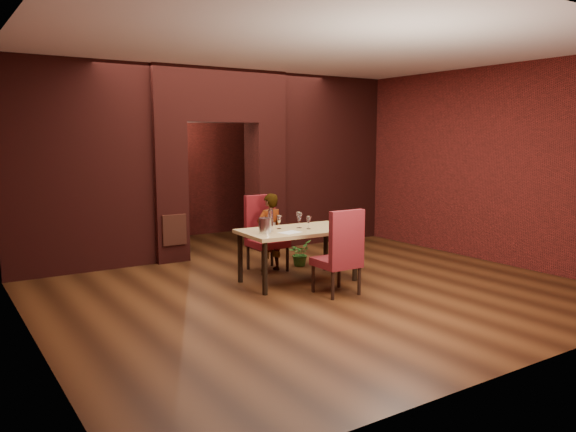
% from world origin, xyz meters
% --- Properties ---
extents(floor, '(8.00, 8.00, 0.00)m').
position_xyz_m(floor, '(0.00, 0.00, 0.00)').
color(floor, '#432410').
rests_on(floor, ground).
extents(ceiling, '(7.00, 8.00, 0.04)m').
position_xyz_m(ceiling, '(0.00, 0.00, 3.20)').
color(ceiling, silver).
rests_on(ceiling, ground).
extents(wall_back, '(7.00, 0.04, 3.20)m').
position_xyz_m(wall_back, '(0.00, 4.00, 1.60)').
color(wall_back, maroon).
rests_on(wall_back, ground).
extents(wall_front, '(7.00, 0.04, 3.20)m').
position_xyz_m(wall_front, '(0.00, -4.00, 1.60)').
color(wall_front, maroon).
rests_on(wall_front, ground).
extents(wall_left, '(0.04, 8.00, 3.20)m').
position_xyz_m(wall_left, '(-3.50, 0.00, 1.60)').
color(wall_left, maroon).
rests_on(wall_left, ground).
extents(wall_right, '(0.04, 8.00, 3.20)m').
position_xyz_m(wall_right, '(3.50, 0.00, 1.60)').
color(wall_right, maroon).
rests_on(wall_right, ground).
extents(pillar_left, '(0.55, 0.55, 2.30)m').
position_xyz_m(pillar_left, '(-0.95, 2.00, 1.15)').
color(pillar_left, maroon).
rests_on(pillar_left, ground).
extents(pillar_right, '(0.55, 0.55, 2.30)m').
position_xyz_m(pillar_right, '(0.95, 2.00, 1.15)').
color(pillar_right, maroon).
rests_on(pillar_right, ground).
extents(lintel, '(2.45, 0.55, 0.90)m').
position_xyz_m(lintel, '(0.00, 2.00, 2.75)').
color(lintel, maroon).
rests_on(lintel, ground).
extents(wing_wall_left, '(2.28, 0.35, 3.20)m').
position_xyz_m(wing_wall_left, '(-2.36, 2.00, 1.60)').
color(wing_wall_left, maroon).
rests_on(wing_wall_left, ground).
extents(wing_wall_right, '(2.28, 0.35, 3.20)m').
position_xyz_m(wing_wall_right, '(2.36, 2.00, 1.60)').
color(wing_wall_right, maroon).
rests_on(wing_wall_right, ground).
extents(vent_panel, '(0.40, 0.03, 0.50)m').
position_xyz_m(vent_panel, '(-0.95, 1.71, 0.55)').
color(vent_panel, '#98422C').
rests_on(vent_panel, ground).
extents(rear_door, '(0.90, 0.08, 2.10)m').
position_xyz_m(rear_door, '(-0.40, 3.94, 1.05)').
color(rear_door, black).
rests_on(rear_door, ground).
extents(rear_door_frame, '(1.02, 0.04, 2.22)m').
position_xyz_m(rear_door_frame, '(-0.40, 3.90, 1.05)').
color(rear_door_frame, black).
rests_on(rear_door_frame, ground).
extents(dining_table, '(1.67, 1.00, 0.76)m').
position_xyz_m(dining_table, '(0.07, -0.38, 0.38)').
color(dining_table, tan).
rests_on(dining_table, ground).
extents(chair_far, '(0.54, 0.54, 1.16)m').
position_xyz_m(chair_far, '(0.06, 0.44, 0.58)').
color(chair_far, maroon).
rests_on(chair_far, ground).
extents(chair_near, '(0.52, 0.52, 1.13)m').
position_xyz_m(chair_near, '(0.14, -1.17, 0.57)').
color(chair_near, maroon).
rests_on(chair_near, ground).
extents(person_seated, '(0.45, 0.31, 1.20)m').
position_xyz_m(person_seated, '(0.07, 0.40, 0.60)').
color(person_seated, silver).
rests_on(person_seated, ground).
extents(wine_glass_a, '(0.08, 0.08, 0.19)m').
position_xyz_m(wine_glass_a, '(-0.14, -0.21, 0.86)').
color(wine_glass_a, white).
rests_on(wine_glass_a, dining_table).
extents(wine_glass_b, '(0.09, 0.09, 0.23)m').
position_xyz_m(wine_glass_b, '(0.13, -0.32, 0.88)').
color(wine_glass_b, white).
rests_on(wine_glass_b, dining_table).
extents(wine_glass_c, '(0.07, 0.07, 0.18)m').
position_xyz_m(wine_glass_c, '(0.20, -0.45, 0.85)').
color(wine_glass_c, white).
rests_on(wine_glass_c, dining_table).
extents(tasting_sheet, '(0.33, 0.27, 0.00)m').
position_xyz_m(tasting_sheet, '(-0.19, -0.57, 0.76)').
color(tasting_sheet, silver).
rests_on(tasting_sheet, dining_table).
extents(wine_bucket, '(0.17, 0.17, 0.21)m').
position_xyz_m(wine_bucket, '(-0.51, -0.43, 0.87)').
color(wine_bucket, silver).
rests_on(wine_bucket, dining_table).
extents(water_bottle, '(0.07, 0.07, 0.31)m').
position_xyz_m(water_bottle, '(-0.34, -0.32, 0.92)').
color(water_bottle, white).
rests_on(water_bottle, dining_table).
extents(potted_plant, '(0.48, 0.47, 0.41)m').
position_xyz_m(potted_plant, '(0.65, 0.43, 0.20)').
color(potted_plant, '#2F6621').
rests_on(potted_plant, ground).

